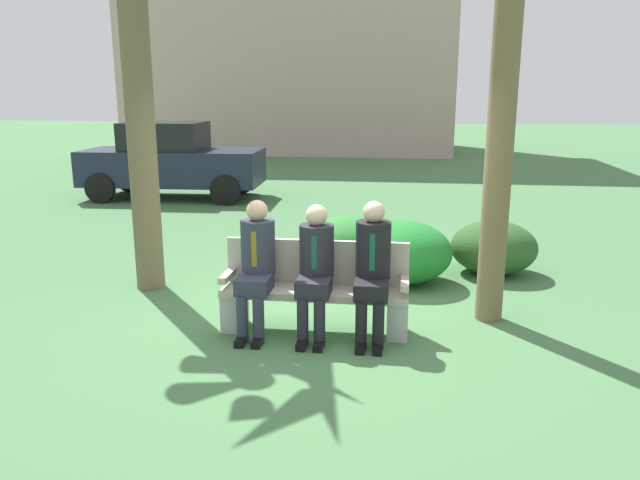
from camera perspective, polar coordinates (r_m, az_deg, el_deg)
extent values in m
plane|color=#467445|center=(6.51, -0.60, -7.63)|extent=(80.00, 80.00, 0.00)
cube|color=#B7AD9E|center=(6.15, -0.50, -4.82)|extent=(1.85, 0.44, 0.07)
cube|color=#B7AD9E|center=(6.25, -0.26, -2.01)|extent=(1.85, 0.06, 0.45)
cube|color=#B7AD9E|center=(6.29, -8.51, -3.26)|extent=(0.08, 0.44, 0.06)
cube|color=#B7AD9E|center=(6.05, 7.83, -3.92)|extent=(0.08, 0.44, 0.06)
cube|color=#BBBBBB|center=(6.38, -7.88, -6.38)|extent=(0.20, 0.37, 0.38)
cube|color=#BBBBBB|center=(6.17, 7.16, -7.09)|extent=(0.20, 0.37, 0.38)
cube|color=#2D3342|center=(6.06, -6.08, -4.04)|extent=(0.32, 0.38, 0.16)
cylinder|color=#2D3342|center=(6.00, -7.19, -7.32)|extent=(0.11, 0.11, 0.45)
cylinder|color=#2D3342|center=(5.97, -5.69, -7.42)|extent=(0.11, 0.11, 0.45)
cube|color=black|center=(6.02, -7.28, -9.21)|extent=(0.09, 0.22, 0.07)
cube|color=black|center=(5.98, -5.78, -9.32)|extent=(0.09, 0.22, 0.07)
cylinder|color=#2D3342|center=(6.15, -5.74, -0.65)|extent=(0.34, 0.34, 0.54)
cube|color=olive|center=(5.98, -6.11, -0.85)|extent=(0.05, 0.01, 0.35)
sphere|color=tan|center=(6.07, -5.83, 2.71)|extent=(0.21, 0.21, 0.21)
cube|color=#23232D|center=(5.95, -0.57, -4.29)|extent=(0.32, 0.38, 0.16)
cylinder|color=#23232D|center=(5.89, -1.61, -7.65)|extent=(0.11, 0.11, 0.45)
cylinder|color=#23232D|center=(5.86, -0.05, -7.73)|extent=(0.11, 0.11, 0.45)
cube|color=black|center=(5.90, -1.69, -9.58)|extent=(0.09, 0.22, 0.07)
cube|color=black|center=(5.88, -0.13, -9.67)|extent=(0.09, 0.22, 0.07)
cylinder|color=#23232D|center=(6.04, -0.32, -0.97)|extent=(0.34, 0.34, 0.51)
cube|color=#144C3D|center=(5.88, -0.54, -1.19)|extent=(0.05, 0.01, 0.33)
sphere|color=beige|center=(5.96, -0.32, 2.30)|extent=(0.21, 0.21, 0.21)
cube|color=black|center=(5.90, 4.77, -4.50)|extent=(0.32, 0.38, 0.16)
cylinder|color=black|center=(5.83, 3.81, -7.90)|extent=(0.11, 0.11, 0.45)
cylinder|color=black|center=(5.82, 5.40, -7.96)|extent=(0.11, 0.11, 0.45)
cube|color=black|center=(5.84, 3.74, -9.85)|extent=(0.09, 0.22, 0.07)
cube|color=black|center=(5.84, 5.33, -9.91)|extent=(0.09, 0.22, 0.07)
cylinder|color=black|center=(5.99, 4.93, -0.93)|extent=(0.34, 0.34, 0.56)
cube|color=#144C3D|center=(5.82, 4.85, -1.15)|extent=(0.05, 0.01, 0.36)
sphere|color=beige|center=(5.90, 5.00, 2.60)|extent=(0.21, 0.21, 0.21)
cylinder|color=brown|center=(7.56, -16.26, 10.62)|extent=(0.34, 0.34, 4.06)
cylinder|color=brown|center=(6.44, 16.50, 12.07)|extent=(0.28, 0.28, 4.49)
ellipsoid|color=#2B5425|center=(8.43, 15.74, -0.67)|extent=(1.12, 1.03, 0.70)
ellipsoid|color=#307B33|center=(8.47, 2.77, -0.11)|extent=(1.11, 1.02, 0.69)
ellipsoid|color=#1F772A|center=(7.79, 7.54, -1.11)|extent=(1.26, 1.15, 0.78)
cube|color=#1E2338|center=(14.18, -13.40, 6.58)|extent=(3.96, 1.71, 0.76)
cube|color=black|center=(14.17, -14.14, 9.30)|extent=(1.75, 1.42, 0.60)
cylinder|color=black|center=(14.61, -7.24, 5.54)|extent=(0.64, 0.16, 0.64)
cylinder|color=black|center=(13.11, -8.73, 4.56)|extent=(0.64, 0.16, 0.64)
cylinder|color=black|center=(15.44, -17.23, 5.47)|extent=(0.64, 0.16, 0.64)
cylinder|color=black|center=(14.03, -19.64, 4.51)|extent=(0.64, 0.16, 0.64)
cube|color=#BFA096|center=(25.65, -2.35, 19.03)|extent=(12.25, 6.24, 9.50)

